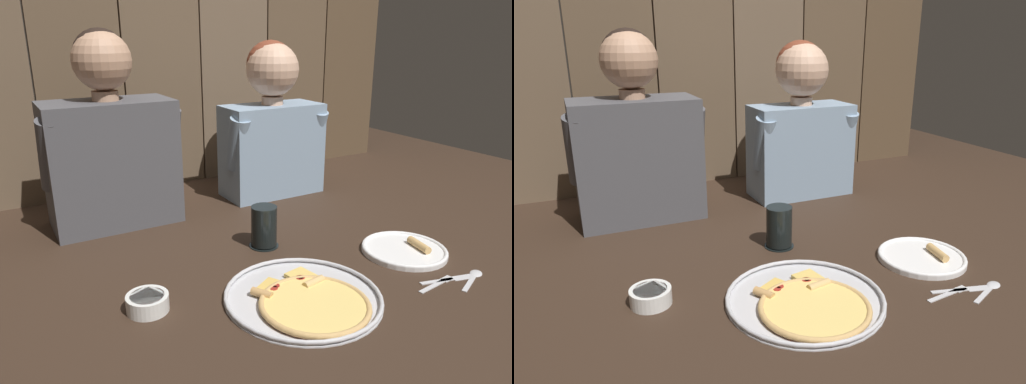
% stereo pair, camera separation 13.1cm
% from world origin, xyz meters
% --- Properties ---
extents(ground_plane, '(3.20, 3.20, 0.00)m').
position_xyz_m(ground_plane, '(0.00, 0.00, 0.00)').
color(ground_plane, '#332319').
extents(pizza_tray, '(0.38, 0.38, 0.03)m').
position_xyz_m(pizza_tray, '(-0.05, -0.20, 0.01)').
color(pizza_tray, silver).
rests_on(pizza_tray, ground).
extents(dinner_plate, '(0.24, 0.24, 0.03)m').
position_xyz_m(dinner_plate, '(0.35, -0.13, 0.01)').
color(dinner_plate, white).
rests_on(dinner_plate, ground).
extents(drinking_glass, '(0.09, 0.09, 0.12)m').
position_xyz_m(drinking_glass, '(0.02, 0.12, 0.06)').
color(drinking_glass, black).
rests_on(drinking_glass, ground).
extents(dipping_bowl, '(0.10, 0.10, 0.04)m').
position_xyz_m(dipping_bowl, '(-0.38, -0.04, 0.02)').
color(dipping_bowl, white).
rests_on(dipping_bowl, ground).
extents(table_fork, '(0.13, 0.03, 0.01)m').
position_xyz_m(table_fork, '(0.28, -0.30, 0.00)').
color(table_fork, silver).
rests_on(table_fork, ground).
extents(table_knife, '(0.15, 0.06, 0.01)m').
position_xyz_m(table_knife, '(0.32, -0.30, 0.00)').
color(table_knife, silver).
rests_on(table_knife, ground).
extents(table_spoon, '(0.14, 0.07, 0.01)m').
position_xyz_m(table_spoon, '(0.39, -0.32, 0.00)').
color(table_spoon, silver).
rests_on(table_spoon, ground).
extents(diner_left, '(0.43, 0.22, 0.62)m').
position_xyz_m(diner_left, '(-0.30, 0.53, 0.27)').
color(diner_left, '#4C4C51').
rests_on(diner_left, ground).
extents(diner_right, '(0.41, 0.21, 0.58)m').
position_xyz_m(diner_right, '(0.30, 0.53, 0.28)').
color(diner_right, '#849EB7').
rests_on(diner_right, ground).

